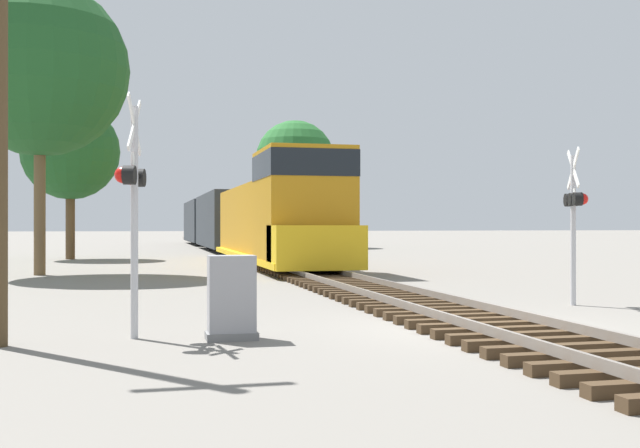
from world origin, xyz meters
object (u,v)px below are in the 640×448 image
at_px(freight_train, 230,221).
at_px(relay_cabinet, 232,298).
at_px(crossing_signal_far, 575,207).
at_px(tree_far_right, 40,69).
at_px(tree_mid_background, 70,152).
at_px(crossing_signal_near, 133,192).
at_px(tree_deep_background, 295,160).

xyz_separation_m(freight_train, relay_cabinet, (-4.41, -37.89, -1.40)).
xyz_separation_m(crossing_signal_far, relay_cabinet, (-8.16, -3.21, -1.56)).
height_order(tree_far_right, tree_mid_background, tree_far_right).
xyz_separation_m(freight_train, crossing_signal_near, (-5.94, -37.42, 0.30)).
bearing_deg(tree_deep_background, tree_mid_background, -132.22).
height_order(crossing_signal_near, tree_mid_background, tree_mid_background).
height_order(freight_train, tree_far_right, tree_far_right).
bearing_deg(crossing_signal_far, relay_cabinet, 128.23).
bearing_deg(crossing_signal_near, tree_deep_background, 177.32).
relative_size(crossing_signal_near, crossing_signal_far, 1.09).
relative_size(relay_cabinet, tree_mid_background, 0.16).
distance_m(crossing_signal_near, relay_cabinet, 2.33).
bearing_deg(tree_mid_background, relay_cabinet, -80.43).
relative_size(freight_train, relay_cabinet, 39.74).
xyz_separation_m(freight_train, crossing_signal_far, (3.75, -34.68, 0.17)).
relative_size(relay_cabinet, tree_far_right, 0.13).
bearing_deg(crossing_signal_near, tree_far_right, -156.08).
distance_m(tree_mid_background, tree_deep_background, 23.36).
height_order(freight_train, tree_deep_background, tree_deep_background).
bearing_deg(tree_mid_background, crossing_signal_near, -83.23).
bearing_deg(crossing_signal_far, freight_train, 22.91).
height_order(freight_train, relay_cabinet, freight_train).
relative_size(crossing_signal_far, tree_mid_background, 0.43).
distance_m(relay_cabinet, tree_deep_background, 48.42).
relative_size(crossing_signal_near, tree_deep_background, 0.38).
relative_size(crossing_signal_far, tree_far_right, 0.33).
bearing_deg(crossing_signal_near, crossing_signal_far, 117.93).
height_order(crossing_signal_far, tree_deep_background, tree_deep_background).
bearing_deg(crossing_signal_near, tree_mid_background, -161.12).
xyz_separation_m(tree_mid_background, tree_deep_background, (15.68, 17.27, 1.32)).
bearing_deg(relay_cabinet, freight_train, 83.36).
bearing_deg(tree_far_right, tree_deep_background, 62.53).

